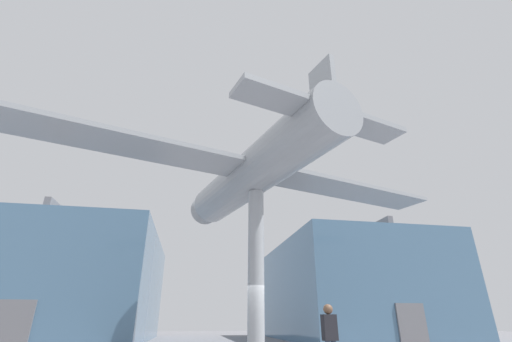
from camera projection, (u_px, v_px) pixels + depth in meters
name	position (u px, v px, depth m)	size (l,w,h in m)	color
glass_pavilion_left	(72.00, 286.00, 24.56)	(11.35, 16.09, 7.81)	slate
glass_pavilion_right	(349.00, 290.00, 28.12)	(11.35, 16.09, 7.81)	slate
support_pylon_central	(256.00, 270.00, 12.43)	(0.59, 0.59, 6.06)	#999EA3
suspended_airplane	(254.00, 172.00, 14.18)	(18.25, 12.02, 2.95)	#93999E
visitor_person	(330.00, 333.00, 9.32)	(0.43, 0.27, 1.78)	#2D3D56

